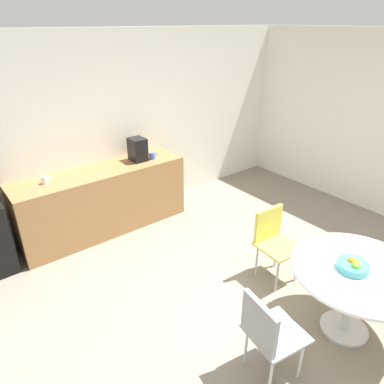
{
  "coord_description": "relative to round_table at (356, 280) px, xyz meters",
  "views": [
    {
      "loc": [
        -2.19,
        -1.44,
        2.68
      ],
      "look_at": [
        -0.03,
        1.31,
        0.95
      ],
      "focal_mm": 32.64,
      "sensor_mm": 36.0,
      "label": 1
    }
  ],
  "objects": [
    {
      "name": "ground_plane",
      "position": [
        -0.46,
        0.44,
        -0.6
      ],
      "size": [
        6.0,
        6.0,
        0.0
      ],
      "primitive_type": "plane",
      "color": "gray"
    },
    {
      "name": "wall_back",
      "position": [
        -0.46,
        3.44,
        0.7
      ],
      "size": [
        6.0,
        0.1,
        2.6
      ],
      "primitive_type": "cube",
      "color": "white",
      "rests_on": "ground_plane"
    },
    {
      "name": "counter_block",
      "position": [
        -0.97,
        3.09,
        -0.15
      ],
      "size": [
        2.3,
        0.6,
        0.9
      ],
      "primitive_type": "cube",
      "color": "#9E7042",
      "rests_on": "ground_plane"
    },
    {
      "name": "round_table",
      "position": [
        0.0,
        0.0,
        0.0
      ],
      "size": [
        1.16,
        1.16,
        0.73
      ],
      "color": "silver",
      "rests_on": "ground_plane"
    },
    {
      "name": "chair_yellow",
      "position": [
        0.07,
        1.0,
        -0.08
      ],
      "size": [
        0.45,
        0.45,
        0.83
      ],
      "color": "silver",
      "rests_on": "ground_plane"
    },
    {
      "name": "chair_gray",
      "position": [
        -0.99,
        0.17,
        -0.08
      ],
      "size": [
        0.48,
        0.48,
        0.83
      ],
      "color": "silver",
      "rests_on": "ground_plane"
    },
    {
      "name": "fruit_bowl",
      "position": [
        -0.06,
        0.04,
        0.17
      ],
      "size": [
        0.27,
        0.27,
        0.11
      ],
      "color": "teal",
      "rests_on": "round_table"
    },
    {
      "name": "mug_white",
      "position": [
        -1.67,
        3.1,
        0.34
      ],
      "size": [
        0.13,
        0.08,
        0.09
      ],
      "color": "white",
      "rests_on": "counter_block"
    },
    {
      "name": "mug_green",
      "position": [
        -0.21,
        3.01,
        0.34
      ],
      "size": [
        0.13,
        0.08,
        0.09
      ],
      "color": "#3F66BF",
      "rests_on": "counter_block"
    },
    {
      "name": "coffee_maker",
      "position": [
        -0.39,
        3.09,
        0.46
      ],
      "size": [
        0.2,
        0.24,
        0.32
      ],
      "primitive_type": "cube",
      "color": "black",
      "rests_on": "counter_block"
    }
  ]
}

